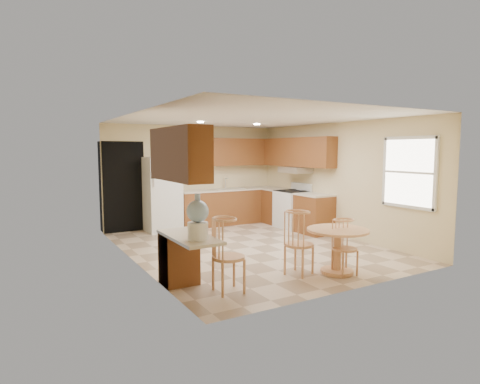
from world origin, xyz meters
TOP-DOWN VIEW (x-y plane):
  - floor at (0.00, 0.00)m, footprint 5.50×5.50m
  - ceiling at (0.00, 0.00)m, footprint 4.50×5.50m
  - wall_back at (0.00, 2.75)m, footprint 4.50×0.02m
  - wall_front at (0.00, -2.75)m, footprint 4.50×0.02m
  - wall_left at (-2.25, 0.00)m, footprint 0.02×5.50m
  - wall_right at (2.25, 0.00)m, footprint 0.02×5.50m
  - doorway at (-1.75, 2.73)m, footprint 0.90×0.02m
  - base_cab_back at (0.88, 2.45)m, footprint 2.75×0.60m
  - counter_back at (0.88, 2.45)m, footprint 2.75×0.63m
  - base_cab_right_a at (1.95, 1.85)m, footprint 0.60×0.59m
  - counter_right_a at (1.95, 1.85)m, footprint 0.63×0.59m
  - base_cab_right_b at (1.95, 0.40)m, footprint 0.60×0.80m
  - counter_right_b at (1.95, 0.40)m, footprint 0.63×0.80m
  - upper_cab_back at (0.88, 2.58)m, footprint 2.75×0.33m
  - upper_cab_right at (2.08, 1.21)m, footprint 0.33×2.42m
  - upper_cab_left at (-2.08, -1.60)m, footprint 0.33×1.40m
  - sink at (0.85, 2.45)m, footprint 0.78×0.44m
  - range_hood at (2.00, 1.18)m, footprint 0.50×0.76m
  - desk_pedestal at (-2.00, -1.32)m, footprint 0.48×0.42m
  - desk_top at (-2.00, -1.70)m, footprint 0.50×1.20m
  - window at (2.23, -1.85)m, footprint 0.06×1.12m
  - can_light_a at (-0.50, 1.20)m, footprint 0.14×0.14m
  - can_light_b at (0.90, 1.20)m, footprint 0.14×0.14m
  - refrigerator at (-0.95, 2.40)m, footprint 0.77×0.75m
  - stove at (1.92, 1.18)m, footprint 0.65×0.76m
  - dining_table at (0.30, -2.09)m, footprint 0.94×0.94m
  - chair_table_a at (-0.25, -1.93)m, footprint 0.43×0.56m
  - chair_table_b at (0.35, -2.28)m, footprint 0.37×0.38m
  - chair_desk at (-1.55, -2.07)m, footprint 0.44×0.57m
  - water_crock at (-2.00, -1.99)m, footprint 0.28×0.28m

SIDE VIEW (x-z plane):
  - floor at x=0.00m, z-range 0.00..0.00m
  - desk_pedestal at x=-2.00m, z-range 0.00..0.72m
  - base_cab_back at x=0.88m, z-range 0.00..0.87m
  - base_cab_right_a at x=1.95m, z-range 0.00..0.87m
  - base_cab_right_b at x=1.95m, z-range 0.00..0.87m
  - dining_table at x=0.30m, z-range 0.11..0.80m
  - stove at x=1.92m, z-range -0.08..1.01m
  - chair_table_b at x=0.35m, z-range 0.09..0.94m
  - chair_table_a at x=-0.25m, z-range 0.11..1.08m
  - chair_desk at x=-1.55m, z-range 0.11..1.11m
  - desk_top at x=-2.00m, z-range 0.73..0.77m
  - refrigerator at x=-0.95m, z-range 0.00..1.74m
  - counter_back at x=0.88m, z-range 0.87..0.91m
  - counter_right_a at x=1.95m, z-range 0.87..0.91m
  - counter_right_b at x=1.95m, z-range 0.87..0.91m
  - sink at x=0.85m, z-range 0.91..0.92m
  - water_crock at x=-2.00m, z-range 0.74..1.33m
  - doorway at x=-1.75m, z-range 0.00..2.10m
  - wall_back at x=0.00m, z-range 0.00..2.50m
  - wall_front at x=0.00m, z-range 0.00..2.50m
  - wall_left at x=-2.25m, z-range 0.00..2.50m
  - wall_right at x=2.25m, z-range 0.00..2.50m
  - range_hood at x=2.00m, z-range 1.35..1.49m
  - window at x=2.23m, z-range 0.85..2.15m
  - upper_cab_back at x=0.88m, z-range 1.50..2.20m
  - upper_cab_right at x=2.08m, z-range 1.50..2.20m
  - upper_cab_left at x=-2.08m, z-range 1.50..2.20m
  - can_light_a at x=-0.50m, z-range 2.48..2.49m
  - can_light_b at x=0.90m, z-range 2.48..2.49m
  - ceiling at x=0.00m, z-range 2.49..2.51m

